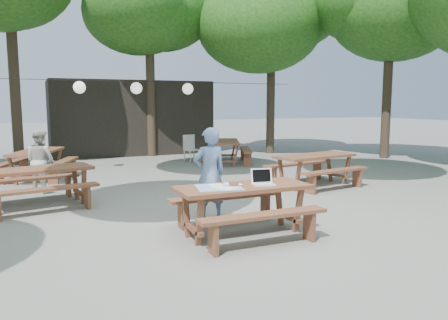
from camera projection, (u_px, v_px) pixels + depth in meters
ground at (226, 214)px, 7.79m from camera, size 80.00×80.00×0.00m
pavilion at (129, 117)px, 17.33m from camera, size 6.00×3.00×2.80m
main_picnic_table at (243, 209)px, 6.55m from camera, size 2.00×1.58×0.75m
picnic_table_nw at (37, 187)px, 8.27m from camera, size 2.16×1.91×0.75m
picnic_table_ne at (315, 170)px, 10.39m from camera, size 2.14×1.88×0.75m
picnic_table_far_w at (37, 164)px, 11.30m from camera, size 2.16×2.35×0.75m
picnic_table_far_e at (226, 152)px, 14.21m from camera, size 2.19×2.36×0.75m
woman at (210, 174)px, 7.33m from camera, size 0.58×0.38×1.57m
second_person at (41, 161)px, 9.66m from camera, size 0.84×0.86×1.40m
plastic_chair at (192, 154)px, 14.68m from camera, size 0.52×0.52×0.90m
laptop at (263, 181)px, 6.58m from camera, size 0.37×0.32×0.24m
tabletop_clutter at (222, 186)px, 6.38m from camera, size 0.78×0.67×0.08m
paper_lanterns at (137, 88)px, 12.84m from camera, size 9.00×0.34×0.38m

